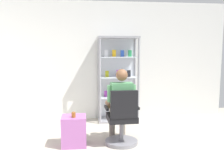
{
  "coord_description": "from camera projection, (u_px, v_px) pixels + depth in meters",
  "views": [
    {
      "loc": [
        -0.39,
        -2.77,
        1.59
      ],
      "look_at": [
        0.13,
        1.58,
        1.0
      ],
      "focal_mm": 39.7,
      "sensor_mm": 36.0,
      "label": 1
    }
  ],
  "objects": [
    {
      "name": "display_cabinet_main",
      "position": [
        118.0,
        78.0,
        5.63
      ],
      "size": [
        0.9,
        0.45,
        1.9
      ],
      "color": "gray",
      "rests_on": "ground"
    },
    {
      "name": "storage_crate",
      "position": [
        74.0,
        131.0,
        4.16
      ],
      "size": [
        0.41,
        0.38,
        0.5
      ],
      "primitive_type": "cube",
      "color": "#9E599E",
      "rests_on": "ground"
    },
    {
      "name": "office_chair",
      "position": [
        122.0,
        122.0,
        4.17
      ],
      "size": [
        0.57,
        0.56,
        0.96
      ],
      "color": "slate",
      "rests_on": "ground"
    },
    {
      "name": "seated_shopkeeper",
      "position": [
        120.0,
        102.0,
        4.29
      ],
      "size": [
        0.5,
        0.58,
        1.29
      ],
      "color": "slate",
      "rests_on": "ground"
    },
    {
      "name": "tea_glass",
      "position": [
        74.0,
        115.0,
        4.05
      ],
      "size": [
        0.07,
        0.07,
        0.09
      ],
      "primitive_type": "cylinder",
      "color": "brown",
      "rests_on": "storage_crate"
    },
    {
      "name": "back_wall",
      "position": [
        99.0,
        61.0,
        5.76
      ],
      "size": [
        6.0,
        0.1,
        2.7
      ],
      "primitive_type": "cube",
      "color": "silver",
      "rests_on": "ground"
    }
  ]
}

